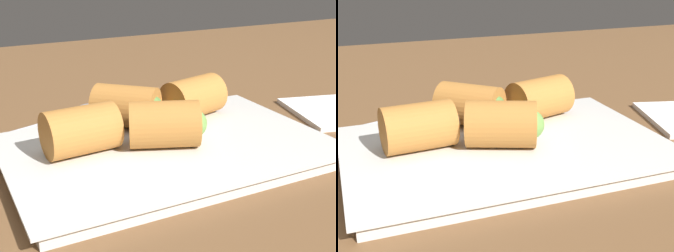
{
  "view_description": "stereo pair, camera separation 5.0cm",
  "coord_description": "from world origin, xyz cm",
  "views": [
    {
      "loc": [
        24.14,
        37.48,
        21.92
      ],
      "look_at": [
        3.94,
        -1.57,
        5.37
      ],
      "focal_mm": 50.0,
      "sensor_mm": 36.0,
      "label": 1
    },
    {
      "loc": [
        19.57,
        39.52,
        21.92
      ],
      "look_at": [
        3.94,
        -1.57,
        5.37
      ],
      "focal_mm": 50.0,
      "sensor_mm": 36.0,
      "label": 2
    }
  ],
  "objects": [
    {
      "name": "serving_plate",
      "position": [
        3.94,
        -1.57,
        2.76
      ],
      "size": [
        32.27,
        21.62,
        1.5
      ],
      "color": "silver",
      "rests_on": "table_surface"
    },
    {
      "name": "roll_front_right",
      "position": [
        -2.89,
        -7.7,
        5.84
      ],
      "size": [
        8.11,
        6.33,
        4.67
      ],
      "color": "#B77533",
      "rests_on": "serving_plate"
    },
    {
      "name": "roll_front_left",
      "position": [
        4.24,
        -0.92,
        5.84
      ],
      "size": [
        8.14,
        6.91,
        4.67
      ],
      "color": "#B77533",
      "rests_on": "serving_plate"
    },
    {
      "name": "table_surface",
      "position": [
        0.0,
        0.0,
        1.0
      ],
      "size": [
        180.0,
        140.0,
        2.0
      ],
      "color": "brown",
      "rests_on": "ground"
    },
    {
      "name": "spoon",
      "position": [
        9.04,
        -17.9,
        2.51
      ],
      "size": [
        17.14,
        7.09,
        1.17
      ],
      "color": "#B2B2B7",
      "rests_on": "table_surface"
    },
    {
      "name": "roll_back_left",
      "position": [
        12.01,
        -3.27,
        5.84
      ],
      "size": [
        7.87,
        5.17,
        4.67
      ],
      "color": "#B77533",
      "rests_on": "serving_plate"
    },
    {
      "name": "roll_back_right",
      "position": [
        5.47,
        -7.74,
        5.84
      ],
      "size": [
        8.23,
        8.12,
        4.67
      ],
      "color": "#B77533",
      "rests_on": "serving_plate"
    }
  ]
}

